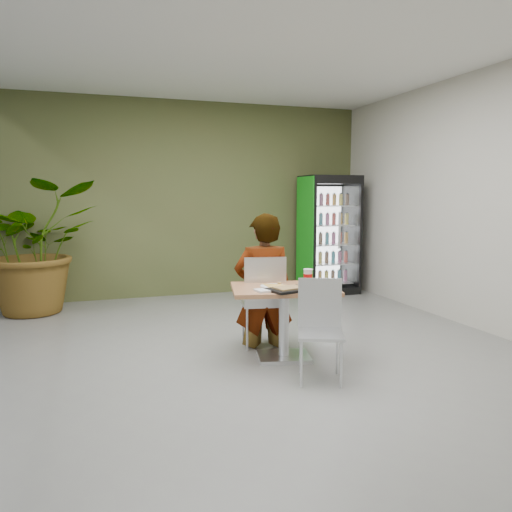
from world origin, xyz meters
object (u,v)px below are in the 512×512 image
Objects in this scene: seated_woman at (264,294)px; cafeteria_tray at (289,290)px; soda_cup at (308,277)px; dining_table at (284,308)px; chair_far at (264,294)px; potted_plant at (35,247)px; chair_near at (320,321)px; beverage_fridge at (329,235)px.

cafeteria_tray is at bearing 101.92° from seated_woman.
soda_cup is 0.39m from cafeteria_tray.
dining_table is at bearing -173.47° from soda_cup.
chair_far is 0.57× the size of seated_woman.
cafeteria_tray is 0.21× the size of potted_plant.
soda_cup is at bearing 98.43° from chair_near.
beverage_fridge is (2.06, 3.24, 0.24)m from cafeteria_tray.
potted_plant is (-4.63, 0.00, -0.05)m from beverage_fridge.
dining_table is 0.30m from cafeteria_tray.
chair_near is at bearing -53.08° from potted_plant.
seated_woman is (-0.05, 0.48, 0.05)m from dining_table.
cafeteria_tray is 3.85m from beverage_fridge.
soda_cup is 4.16m from potted_plant.
dining_table is 1.30× the size of chair_near.
potted_plant reaches higher than cafeteria_tray.
potted_plant is (-2.55, 2.56, 0.35)m from seated_woman.
dining_table is at bearing 106.15° from seated_woman.
dining_table is 0.59m from chair_near.
beverage_fridge reaches higher than potted_plant.
chair_near is 2.27× the size of cafeteria_tray.
chair_near is at bearing -117.40° from beverage_fridge.
beverage_fridge reaches higher than chair_near.
potted_plant reaches higher than dining_table.
dining_table is 0.44m from chair_far.
chair_near is 5.46× the size of soda_cup.
dining_table is 2.94× the size of cafeteria_tray.
chair_far reaches higher than dining_table.
seated_woman is (-0.18, 1.06, 0.06)m from chair_near.
beverage_fridge reaches higher than seated_woman.
chair_near reaches higher than cafeteria_tray.
beverage_fridge reaches higher than soda_cup.
chair_far is at bearing 123.30° from chair_near.
chair_far is 2.53× the size of cafeteria_tray.
potted_plant reaches higher than seated_woman.
cafeteria_tray is at bearing -122.07° from beverage_fridge.
beverage_fridge is at bearing 56.23° from dining_table.
dining_table is 0.63× the size of potted_plant.
soda_cup is (0.33, -0.45, 0.24)m from seated_woman.
cafeteria_tray is (-0.15, 0.38, 0.23)m from chair_near.
seated_woman is (0.02, 0.06, -0.01)m from chair_far.
chair_near is (0.19, -1.01, -0.06)m from chair_far.
soda_cup is at bearing 37.23° from cafeteria_tray.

